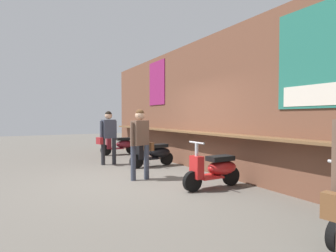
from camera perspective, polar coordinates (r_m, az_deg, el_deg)
name	(u,v)px	position (r m, az deg, el deg)	size (l,w,h in m)	color
ground_plane	(139,180)	(6.50, -5.99, -11.05)	(36.28, 36.28, 0.00)	#605B54
market_stall_facade	(209,105)	(7.37, 8.60, 4.32)	(12.96, 0.61, 3.55)	brown
scooter_maroon	(121,145)	(10.79, -9.77, -3.81)	(0.47, 1.40, 0.97)	maroon
scooter_black	(154,153)	(8.11, -2.82, -5.66)	(0.47, 1.40, 0.97)	black
scooter_red	(216,169)	(5.76, 9.87, -8.78)	(0.46, 1.40, 0.97)	red
shopper_with_handbag	(108,132)	(8.53, -12.34, -1.29)	(0.37, 0.65, 1.63)	#232328
shopper_browsing	(140,137)	(6.37, -5.76, -2.33)	(0.42, 0.64, 1.63)	#383D4C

